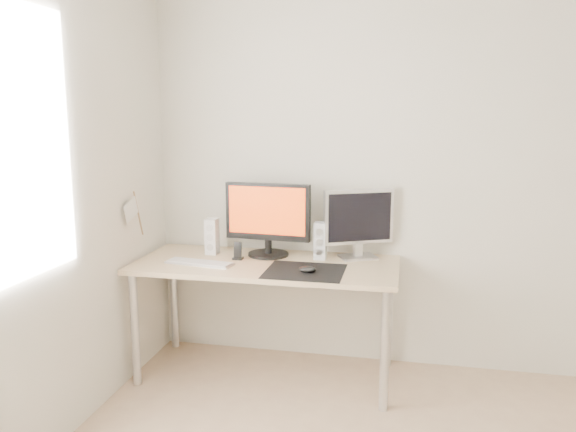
{
  "coord_description": "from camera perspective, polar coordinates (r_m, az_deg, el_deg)",
  "views": [
    {
      "loc": [
        -0.11,
        -1.84,
        1.62
      ],
      "look_at": [
        -0.81,
        1.46,
        1.01
      ],
      "focal_mm": 35.0,
      "sensor_mm": 36.0,
      "label": 1
    }
  ],
  "objects": [
    {
      "name": "main_monitor",
      "position": [
        3.55,
        -2.07,
        -0.07
      ],
      "size": [
        0.55,
        0.28,
        0.47
      ],
      "color": "black",
      "rests_on": "desk"
    },
    {
      "name": "second_monitor",
      "position": [
        3.51,
        7.19,
        -0.46
      ],
      "size": [
        0.42,
        0.24,
        0.43
      ],
      "color": "silver",
      "rests_on": "desk"
    },
    {
      "name": "wall_back",
      "position": [
        3.61,
        13.69,
        4.09
      ],
      "size": [
        3.5,
        0.0,
        3.5
      ],
      "primitive_type": "plane",
      "rotation": [
        1.57,
        0.0,
        0.0
      ],
      "color": "white",
      "rests_on": "ground"
    },
    {
      "name": "speaker_left",
      "position": [
        3.65,
        -7.73,
        -2.06
      ],
      "size": [
        0.07,
        0.09,
        0.23
      ],
      "color": "white",
      "rests_on": "desk"
    },
    {
      "name": "speaker_right",
      "position": [
        3.5,
        3.3,
        -2.53
      ],
      "size": [
        0.07,
        0.09,
        0.23
      ],
      "color": "silver",
      "rests_on": "desk"
    },
    {
      "name": "mousepad",
      "position": [
        3.24,
        1.72,
        -5.63
      ],
      "size": [
        0.45,
        0.4,
        0.0
      ],
      "primitive_type": "cube",
      "color": "black",
      "rests_on": "desk"
    },
    {
      "name": "pennant",
      "position": [
        3.52,
        -15.43,
        0.54
      ],
      "size": [
        0.01,
        0.23,
        0.29
      ],
      "color": "#A57F54",
      "rests_on": "wall_left"
    },
    {
      "name": "desk",
      "position": [
        3.46,
        -2.25,
        -5.99
      ],
      "size": [
        1.6,
        0.7,
        0.73
      ],
      "color": "#D1B587",
      "rests_on": "ground"
    },
    {
      "name": "keyboard",
      "position": [
        3.44,
        -8.99,
        -4.72
      ],
      "size": [
        0.43,
        0.18,
        0.02
      ],
      "color": "#B9B9BC",
      "rests_on": "desk"
    },
    {
      "name": "phone_dock",
      "position": [
        3.52,
        -5.12,
        -3.88
      ],
      "size": [
        0.06,
        0.05,
        0.11
      ],
      "color": "black",
      "rests_on": "desk"
    },
    {
      "name": "mouse",
      "position": [
        3.21,
        1.98,
        -5.45
      ],
      "size": [
        0.1,
        0.06,
        0.04
      ],
      "primitive_type": "ellipsoid",
      "color": "black",
      "rests_on": "mousepad"
    }
  ]
}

